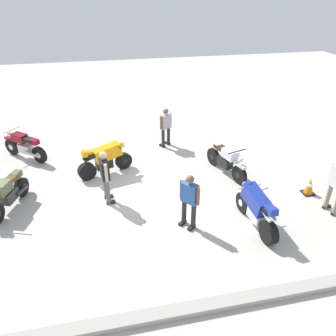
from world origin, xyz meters
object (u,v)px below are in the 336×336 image
(traffic_cone, at_px, (310,186))
(person_in_gray_shirt, at_px, (166,126))
(motorcycle_blue_sportbike, at_px, (256,208))
(person_in_blue_shirt, at_px, (189,198))
(motorcycle_silver_cruiser, at_px, (226,160))
(person_in_black_shirt, at_px, (105,174))
(motorcycle_orange_sportbike, at_px, (105,158))
(motorcycle_olive_vintage, at_px, (8,194))
(motorcycle_maroon_cruiser, at_px, (24,146))

(traffic_cone, bearing_deg, person_in_gray_shirt, -48.83)
(motorcycle_blue_sportbike, distance_m, person_in_gray_shirt, 5.51)
(traffic_cone, bearing_deg, person_in_blue_shirt, 9.80)
(motorcycle_blue_sportbike, distance_m, traffic_cone, 2.59)
(motorcycle_silver_cruiser, relative_size, traffic_cone, 3.84)
(motorcycle_silver_cruiser, height_order, person_in_gray_shirt, person_in_gray_shirt)
(person_in_black_shirt, bearing_deg, motorcycle_blue_sportbike, -34.92)
(motorcycle_silver_cruiser, bearing_deg, person_in_blue_shirt, -55.80)
(motorcycle_orange_sportbike, xyz_separation_m, person_in_blue_shirt, (-2.07, 3.25, 0.30))
(motorcycle_olive_vintage, height_order, person_in_blue_shirt, person_in_blue_shirt)
(person_in_gray_shirt, bearing_deg, motorcycle_orange_sportbike, 90.58)
(person_in_blue_shirt, height_order, person_in_gray_shirt, person_in_blue_shirt)
(person_in_gray_shirt, xyz_separation_m, traffic_cone, (-3.72, 4.26, -0.62))
(motorcycle_silver_cruiser, bearing_deg, person_in_black_shirt, -95.30)
(motorcycle_blue_sportbike, bearing_deg, motorcycle_olive_vintage, 67.13)
(motorcycle_olive_vintage, distance_m, person_in_gray_shirt, 6.16)
(person_in_blue_shirt, bearing_deg, motorcycle_silver_cruiser, -167.69)
(motorcycle_maroon_cruiser, distance_m, traffic_cone, 10.03)
(motorcycle_orange_sportbike, xyz_separation_m, person_in_black_shirt, (0.04, 1.65, 0.36))
(motorcycle_orange_sportbike, relative_size, motorcycle_blue_sportbike, 0.97)
(person_in_gray_shirt, bearing_deg, person_in_blue_shirt, 141.24)
(motorcycle_blue_sportbike, height_order, person_in_black_shirt, person_in_black_shirt)
(person_in_black_shirt, bearing_deg, person_in_blue_shirt, -45.31)
(motorcycle_olive_vintage, distance_m, person_in_blue_shirt, 5.25)
(motorcycle_olive_vintage, bearing_deg, motorcycle_orange_sportbike, 136.14)
(motorcycle_orange_sportbike, bearing_deg, motorcycle_silver_cruiser, -32.15)
(person_in_gray_shirt, bearing_deg, traffic_cone, -173.22)
(motorcycle_silver_cruiser, bearing_deg, motorcycle_olive_vintage, -101.77)
(person_in_blue_shirt, xyz_separation_m, person_in_gray_shirt, (-0.38, -4.96, -0.01))
(person_in_gray_shirt, relative_size, traffic_cone, 2.98)
(motorcycle_maroon_cruiser, bearing_deg, person_in_black_shirt, 169.70)
(motorcycle_maroon_cruiser, xyz_separation_m, traffic_cone, (-9.07, 4.28, -0.26))
(motorcycle_olive_vintage, bearing_deg, motorcycle_maroon_cruiser, -159.38)
(motorcycle_olive_vintage, distance_m, traffic_cone, 9.08)
(motorcycle_olive_vintage, height_order, motorcycle_silver_cruiser, motorcycle_silver_cruiser)
(motorcycle_orange_sportbike, distance_m, motorcycle_maroon_cruiser, 3.38)
(motorcycle_blue_sportbike, distance_m, person_in_black_shirt, 4.35)
(motorcycle_olive_vintage, distance_m, motorcycle_silver_cruiser, 6.90)
(person_in_black_shirt, bearing_deg, motorcycle_silver_cruiser, 3.43)
(motorcycle_blue_sportbike, height_order, person_in_gray_shirt, person_in_gray_shirt)
(traffic_cone, bearing_deg, motorcycle_silver_cruiser, -38.93)
(motorcycle_maroon_cruiser, bearing_deg, motorcycle_olive_vintage, 130.57)
(person_in_blue_shirt, relative_size, person_in_gray_shirt, 1.01)
(motorcycle_orange_sportbike, distance_m, person_in_black_shirt, 1.69)
(motorcycle_maroon_cruiser, relative_size, person_in_gray_shirt, 1.07)
(motorcycle_maroon_cruiser, height_order, traffic_cone, motorcycle_maroon_cruiser)
(motorcycle_olive_vintage, distance_m, motorcycle_orange_sportbike, 3.18)
(motorcycle_blue_sportbike, xyz_separation_m, person_in_black_shirt, (3.87, -1.96, 0.36))
(motorcycle_silver_cruiser, xyz_separation_m, person_in_blue_shirt, (1.97, 2.43, 0.38))
(person_in_gray_shirt, xyz_separation_m, person_in_black_shirt, (2.48, 3.36, 0.07))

